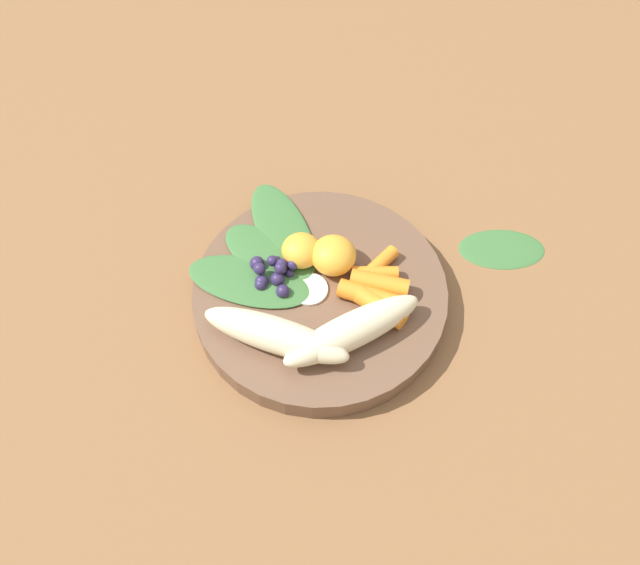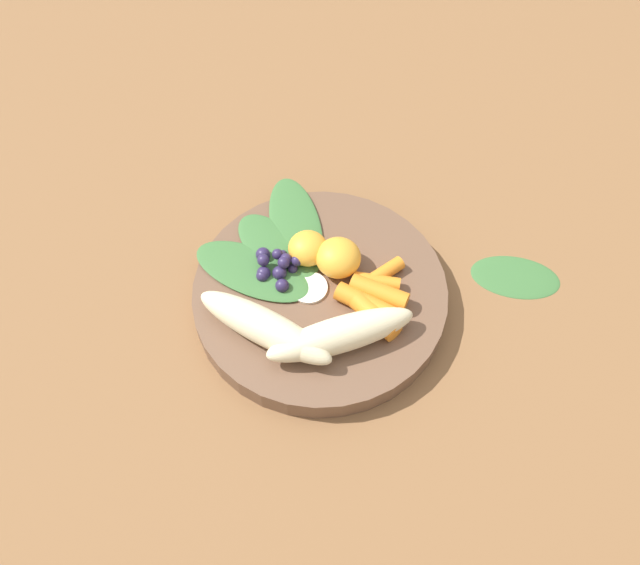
{
  "view_description": "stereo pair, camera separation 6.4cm",
  "coord_description": "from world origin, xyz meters",
  "px_view_note": "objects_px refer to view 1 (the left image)",
  "views": [
    {
      "loc": [
        0.32,
        0.15,
        0.57
      ],
      "look_at": [
        0.0,
        0.0,
        0.04
      ],
      "focal_mm": 36.9,
      "sensor_mm": 36.0,
      "label": 1
    },
    {
      "loc": [
        0.29,
        0.21,
        0.57
      ],
      "look_at": [
        0.0,
        0.0,
        0.04
      ],
      "focal_mm": 36.9,
      "sensor_mm": 36.0,
      "label": 2
    }
  ],
  "objects_px": {
    "banana_peeled_left": "(352,330)",
    "banana_peeled_right": "(276,335)",
    "bowl": "(320,295)",
    "orange_segment_near": "(301,250)",
    "kale_leaf_stray": "(502,248)"
  },
  "relations": [
    {
      "from": "orange_segment_near",
      "to": "banana_peeled_right",
      "type": "bearing_deg",
      "value": 13.03
    },
    {
      "from": "orange_segment_near",
      "to": "banana_peeled_left",
      "type": "bearing_deg",
      "value": 53.41
    },
    {
      "from": "banana_peeled_left",
      "to": "kale_leaf_stray",
      "type": "height_order",
      "value": "banana_peeled_left"
    },
    {
      "from": "banana_peeled_left",
      "to": "orange_segment_near",
      "type": "xyz_separation_m",
      "value": [
        -0.06,
        -0.08,
        -0.0
      ]
    },
    {
      "from": "bowl",
      "to": "banana_peeled_left",
      "type": "height_order",
      "value": "banana_peeled_left"
    },
    {
      "from": "bowl",
      "to": "banana_peeled_left",
      "type": "relative_size",
      "value": 1.78
    },
    {
      "from": "banana_peeled_left",
      "to": "banana_peeled_right",
      "type": "distance_m",
      "value": 0.07
    },
    {
      "from": "orange_segment_near",
      "to": "kale_leaf_stray",
      "type": "height_order",
      "value": "orange_segment_near"
    },
    {
      "from": "orange_segment_near",
      "to": "kale_leaf_stray",
      "type": "xyz_separation_m",
      "value": [
        -0.12,
        0.18,
        -0.04
      ]
    },
    {
      "from": "kale_leaf_stray",
      "to": "banana_peeled_left",
      "type": "bearing_deg",
      "value": -143.6
    },
    {
      "from": "kale_leaf_stray",
      "to": "orange_segment_near",
      "type": "bearing_deg",
      "value": -172.05
    },
    {
      "from": "bowl",
      "to": "banana_peeled_right",
      "type": "relative_size",
      "value": 1.78
    },
    {
      "from": "bowl",
      "to": "banana_peeled_left",
      "type": "distance_m",
      "value": 0.07
    },
    {
      "from": "banana_peeled_left",
      "to": "banana_peeled_right",
      "type": "relative_size",
      "value": 1.0
    },
    {
      "from": "banana_peeled_right",
      "to": "orange_segment_near",
      "type": "xyz_separation_m",
      "value": [
        -0.1,
        -0.02,
        -0.0
      ]
    }
  ]
}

